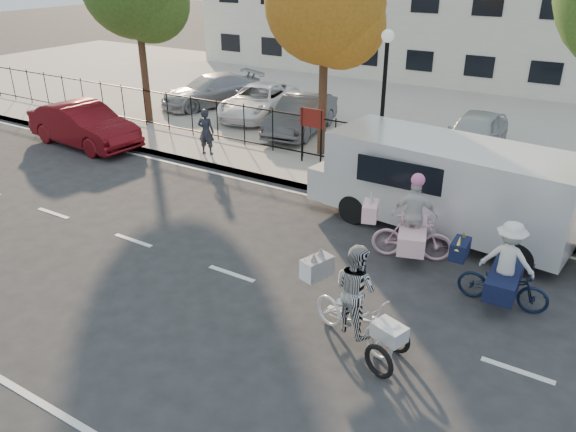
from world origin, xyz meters
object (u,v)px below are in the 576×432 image
Objects in this scene: bull_bike at (504,273)px; lot_car_b at (259,101)px; lamppost at (385,79)px; zebra_trike at (354,306)px; red_sedan at (84,125)px; pedestrian at (206,132)px; lot_car_a at (212,90)px; unicorn_bike at (411,228)px; lot_car_d at (475,133)px; lot_car_c at (301,115)px; white_van at (445,183)px.

bull_bike is 14.78m from lot_car_b.
lamppost is 1.91× the size of zebra_trike.
lot_car_b is (-7.09, 3.92, -2.31)m from lamppost.
red_sedan is 2.98× the size of pedestrian.
red_sedan is (-15.21, 2.63, 0.04)m from bull_bike.
lot_car_a is at bearing 55.48° from bull_bike.
lot_car_d is (-0.69, 7.92, 0.07)m from unicorn_bike.
red_sedan is 7.93m from lot_car_c.
red_sedan is (-10.46, -2.30, -2.35)m from lamppost.
lamppost is 2.21× the size of bull_bike.
zebra_trike is 0.34× the size of white_van.
zebra_trike is 0.48× the size of lot_car_b.
pedestrian reaches higher than red_sedan.
red_sedan is 7.08m from lot_car_b.
zebra_trike is 0.49× the size of lot_car_a.
red_sedan is at bearing -148.66° from lot_car_c.
bull_bike is (2.21, -0.84, -0.04)m from unicorn_bike.
unicorn_bike is 9.74m from lot_car_c.
lamppost is 8.35m from zebra_trike.
lot_car_a is (0.56, 6.62, 0.06)m from red_sedan.
white_van is at bearing -5.81° from lot_car_a.
lot_car_d is (11.75, -0.49, 0.01)m from lot_car_a.
bull_bike reaches higher than red_sedan.
pedestrian is 5.15m from lot_car_b.
lamppost is 0.65× the size of white_van.
lot_car_c is at bearing 47.56° from bull_bike.
lot_car_d is (1.86, 3.83, -2.27)m from lamppost.
lamppost is 7.25m from bull_bike.
unicorn_bike is 1.08× the size of bull_bike.
lot_car_b is (-9.86, 11.44, 0.05)m from zebra_trike.
zebra_trike is 14.22m from red_sedan.
zebra_trike is 11.39m from lot_car_d.
pedestrian is (-8.59, 6.45, 0.18)m from zebra_trike.
lot_car_c is (1.45, 3.84, -0.08)m from pedestrian.
lot_car_d is (-0.92, 11.35, 0.08)m from zebra_trike.
pedestrian is (-8.51, 1.23, -0.34)m from white_van.
unicorn_bike is 1.36× the size of pedestrian.
lot_car_b is (2.81, -0.40, -0.03)m from lot_car_a.
unicorn_bike is 8.89m from pedestrian.
bull_bike is (1.98, 2.59, -0.03)m from zebra_trike.
white_van reaches higher than red_sedan.
lot_car_b is 2.95m from lot_car_c.
lamppost is 2.78× the size of pedestrian.
unicorn_bike is 0.50× the size of lot_car_c.
lot_car_d is (12.31, 6.13, 0.07)m from red_sedan.
lot_car_c is at bearing -33.68° from lot_car_b.
lot_car_d reaches higher than lot_car_b.
lot_car_a is (-12.44, 8.41, 0.06)m from unicorn_bike.
unicorn_bike reaches higher than lot_car_a.
zebra_trike reaches higher than lot_car_c.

